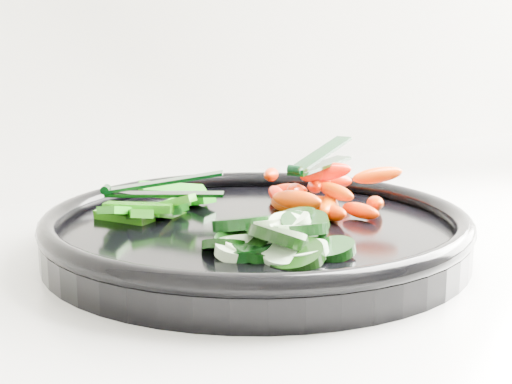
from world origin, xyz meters
TOP-DOWN VIEW (x-y plane):
  - veggie_tray at (0.09, 1.68)m, footprint 0.37×0.37m
  - cucumber_pile at (0.05, 1.61)m, footprint 0.12×0.13m
  - carrot_pile at (0.17, 1.68)m, footprint 0.13×0.15m
  - pepper_pile at (0.05, 1.76)m, footprint 0.14×0.09m
  - tong_carrot at (0.18, 1.68)m, footprint 0.11×0.05m
  - tong_pepper at (0.05, 1.76)m, footprint 0.10×0.08m

SIDE VIEW (x-z plane):
  - veggie_tray at x=0.09m, z-range 0.93..0.97m
  - pepper_pile at x=0.05m, z-range 0.94..0.98m
  - cucumber_pile at x=0.05m, z-range 0.94..0.98m
  - carrot_pile at x=0.17m, z-range 0.95..1.00m
  - tong_pepper at x=0.05m, z-range 0.97..0.99m
  - tong_carrot at x=0.18m, z-range 0.99..1.02m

